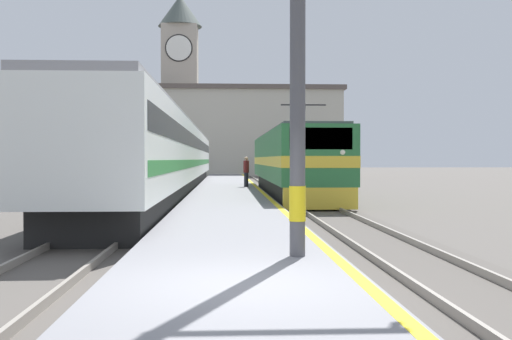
{
  "coord_description": "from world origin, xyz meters",
  "views": [
    {
      "loc": [
        -0.13,
        -7.94,
        1.94
      ],
      "look_at": [
        1.67,
        27.22,
        1.3
      ],
      "focal_mm": 42.0,
      "sensor_mm": 36.0,
      "label": 1
    }
  ],
  "objects_px": {
    "catenary_mast": "(302,22)",
    "clock_tower": "(180,78)",
    "locomotive_train": "(291,163)",
    "passenger_train": "(173,156)",
    "person_on_platform": "(246,171)"
  },
  "relations": [
    {
      "from": "catenary_mast",
      "to": "person_on_platform",
      "type": "relative_size",
      "value": 4.45
    },
    {
      "from": "clock_tower",
      "to": "passenger_train",
      "type": "bearing_deg",
      "value": -86.31
    },
    {
      "from": "passenger_train",
      "to": "person_on_platform",
      "type": "bearing_deg",
      "value": 6.11
    },
    {
      "from": "catenary_mast",
      "to": "person_on_platform",
      "type": "distance_m",
      "value": 25.71
    },
    {
      "from": "locomotive_train",
      "to": "passenger_train",
      "type": "relative_size",
      "value": 0.43
    },
    {
      "from": "passenger_train",
      "to": "locomotive_train",
      "type": "bearing_deg",
      "value": -29.31
    },
    {
      "from": "locomotive_train",
      "to": "passenger_train",
      "type": "distance_m",
      "value": 7.51
    },
    {
      "from": "locomotive_train",
      "to": "clock_tower",
      "type": "relative_size",
      "value": 0.87
    },
    {
      "from": "catenary_mast",
      "to": "person_on_platform",
      "type": "height_order",
      "value": "catenary_mast"
    },
    {
      "from": "locomotive_train",
      "to": "person_on_platform",
      "type": "height_order",
      "value": "locomotive_train"
    },
    {
      "from": "person_on_platform",
      "to": "passenger_train",
      "type": "bearing_deg",
      "value": -173.89
    },
    {
      "from": "person_on_platform",
      "to": "clock_tower",
      "type": "distance_m",
      "value": 43.44
    },
    {
      "from": "catenary_mast",
      "to": "clock_tower",
      "type": "bearing_deg",
      "value": 96.02
    },
    {
      "from": "catenary_mast",
      "to": "clock_tower",
      "type": "distance_m",
      "value": 67.8
    },
    {
      "from": "catenary_mast",
      "to": "clock_tower",
      "type": "xyz_separation_m",
      "value": [
        -7.06,
        66.95,
        8.03
      ]
    }
  ]
}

